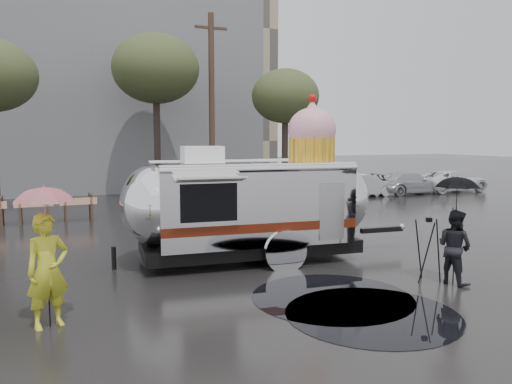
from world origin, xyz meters
name	(u,v)px	position (x,y,z in m)	size (l,w,h in m)	color
ground	(299,278)	(0.00, 0.00, 0.00)	(120.00, 120.00, 0.00)	black
puddles	(420,302)	(1.34, -2.34, 0.01)	(7.87, 4.81, 0.01)	black
grey_building	(61,81)	(-4.00, 24.00, 6.50)	(22.00, 12.00, 13.00)	#5E5E63
utility_pole	(212,105)	(2.50, 14.00, 4.62)	(1.60, 0.28, 9.00)	#473323
tree_mid	(156,69)	(0.00, 15.00, 6.34)	(4.20, 4.20, 8.03)	#382D26
tree_right	(285,97)	(6.00, 13.00, 5.06)	(3.36, 3.36, 6.42)	#382D26
barricade_row	(34,209)	(-5.55, 9.96, 0.52)	(4.30, 0.80, 1.00)	#473323
parked_cars	(391,182)	(11.78, 12.00, 0.72)	(13.20, 1.90, 1.50)	silver
airstream_trailer	(253,201)	(-0.29, 2.01, 1.50)	(7.94, 3.23, 4.28)	silver
person_left	(48,271)	(-5.13, -0.96, 0.95)	(0.68, 0.45, 1.89)	gold
umbrella_pink	(45,210)	(-5.13, -0.96, 1.95)	(1.18, 1.18, 2.35)	pink
person_right	(454,247)	(2.82, -1.65, 0.79)	(0.76, 0.42, 1.58)	black
umbrella_black	(457,193)	(2.82, -1.65, 1.93)	(1.12, 1.12, 2.32)	black
tripod	(428,244)	(2.46, -1.26, 0.81)	(0.57, 0.55, 1.39)	black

